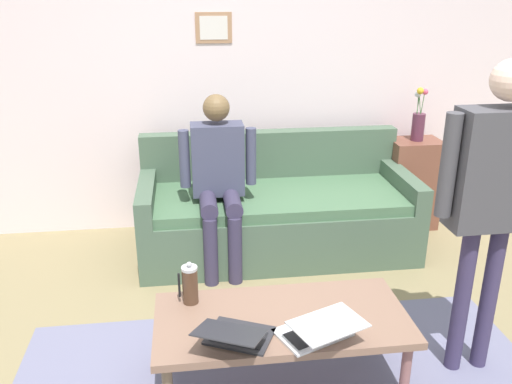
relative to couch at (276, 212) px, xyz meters
name	(u,v)px	position (x,y,z in m)	size (l,w,h in m)	color
back_wall	(231,68)	(0.29, -0.60, 1.05)	(7.04, 0.11, 2.70)	silver
couch	(276,212)	(0.00, 0.00, 0.00)	(2.10, 0.90, 0.88)	#485F4A
coffee_table	(282,323)	(0.24, 1.59, 0.07)	(1.28, 0.61, 0.42)	#82604E
laptop_left	(236,335)	(0.49, 1.77, 0.16)	(0.43, 0.45, 0.15)	#28282D
laptop_center	(318,330)	(0.10, 1.79, 0.16)	(0.44, 0.44, 0.13)	silver
french_press	(190,284)	(0.69, 1.40, 0.22)	(0.10, 0.08, 0.24)	#4C3323
side_shelf	(412,183)	(-1.24, -0.29, 0.08)	(0.42, 0.32, 0.77)	brown
flower_vase	(418,121)	(-1.23, -0.29, 0.63)	(0.11, 0.11, 0.45)	#56283C
person_standing	(494,184)	(-0.81, 1.58, 0.77)	(0.59, 0.19, 1.68)	#393051
person_seated	(219,173)	(0.46, 0.23, 0.42)	(0.55, 0.51, 1.28)	#363049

